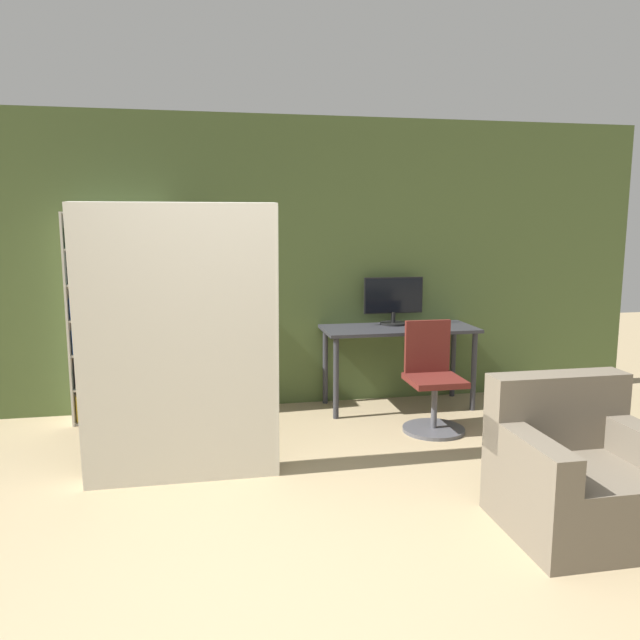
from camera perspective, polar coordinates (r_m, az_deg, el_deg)
ground_plane at (r=3.08m, az=-2.67°, el=-25.63°), size 16.00×16.00×0.00m
wall_back at (r=5.84m, az=-7.49°, el=5.07°), size 8.00×0.06×2.70m
desk at (r=5.88m, az=7.21°, el=-1.62°), size 1.43×0.60×0.77m
monitor at (r=5.97m, az=6.74°, el=1.91°), size 0.58×0.25×0.45m
office_chair at (r=5.35m, az=10.23°, el=-6.06°), size 0.52×0.52×0.91m
bookshelf at (r=5.77m, az=-18.68°, el=-0.01°), size 0.86×0.34×1.82m
mattress_near at (r=4.23m, az=-12.64°, el=-2.27°), size 1.29×0.30×1.87m
armchair at (r=3.95m, az=22.45°, el=-12.88°), size 0.85×0.80×0.85m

